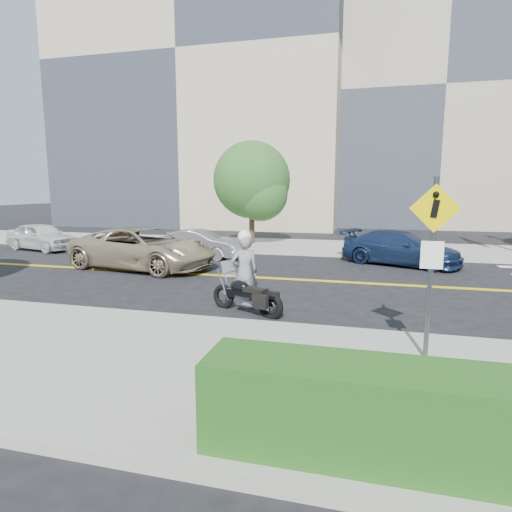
{
  "coord_description": "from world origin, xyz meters",
  "views": [
    {
      "loc": [
        3.17,
        -13.63,
        2.96
      ],
      "look_at": [
        0.36,
        -2.87,
        1.2
      ],
      "focal_mm": 30.0,
      "sensor_mm": 36.0,
      "label": 1
    }
  ],
  "objects_px": {
    "motorcyclist": "(245,270)",
    "parked_car_silver": "(199,244)",
    "pedestrian_sign": "(432,251)",
    "parked_car_white": "(42,236)",
    "motorcycle": "(247,288)",
    "suv": "(143,248)",
    "parked_car_blue": "(401,248)"
  },
  "relations": [
    {
      "from": "parked_car_white",
      "to": "parked_car_silver",
      "type": "xyz_separation_m",
      "value": [
        8.29,
        -0.31,
        -0.05
      ]
    },
    {
      "from": "suv",
      "to": "parked_car_blue",
      "type": "relative_size",
      "value": 1.22
    },
    {
      "from": "motorcyclist",
      "to": "parked_car_silver",
      "type": "height_order",
      "value": "motorcyclist"
    },
    {
      "from": "motorcyclist",
      "to": "suv",
      "type": "bearing_deg",
      "value": -64.42
    },
    {
      "from": "parked_car_silver",
      "to": "parked_car_white",
      "type": "bearing_deg",
      "value": 90.23
    },
    {
      "from": "suv",
      "to": "pedestrian_sign",
      "type": "bearing_deg",
      "value": -117.17
    },
    {
      "from": "parked_car_silver",
      "to": "parked_car_blue",
      "type": "xyz_separation_m",
      "value": [
        8.26,
        0.42,
        0.05
      ]
    },
    {
      "from": "pedestrian_sign",
      "to": "parked_car_silver",
      "type": "height_order",
      "value": "pedestrian_sign"
    },
    {
      "from": "motorcycle",
      "to": "parked_car_silver",
      "type": "height_order",
      "value": "motorcycle"
    },
    {
      "from": "parked_car_white",
      "to": "pedestrian_sign",
      "type": "bearing_deg",
      "value": -107.14
    },
    {
      "from": "suv",
      "to": "parked_car_white",
      "type": "height_order",
      "value": "suv"
    },
    {
      "from": "motorcyclist",
      "to": "pedestrian_sign",
      "type": "bearing_deg",
      "value": 121.03
    },
    {
      "from": "motorcycle",
      "to": "suv",
      "type": "bearing_deg",
      "value": 161.81
    },
    {
      "from": "parked_car_white",
      "to": "suv",
      "type": "bearing_deg",
      "value": -99.19
    },
    {
      "from": "motorcycle",
      "to": "parked_car_silver",
      "type": "distance_m",
      "value": 8.52
    },
    {
      "from": "motorcycle",
      "to": "suv",
      "type": "distance_m",
      "value": 7.0
    },
    {
      "from": "pedestrian_sign",
      "to": "parked_car_white",
      "type": "relative_size",
      "value": 0.77
    },
    {
      "from": "motorcyclist",
      "to": "parked_car_white",
      "type": "xyz_separation_m",
      "value": [
        -12.36,
        7.35,
        -0.32
      ]
    },
    {
      "from": "pedestrian_sign",
      "to": "motorcycle",
      "type": "xyz_separation_m",
      "value": [
        -3.76,
        2.27,
        -1.35
      ]
    },
    {
      "from": "suv",
      "to": "parked_car_white",
      "type": "relative_size",
      "value": 1.43
    },
    {
      "from": "pedestrian_sign",
      "to": "motorcycle",
      "type": "bearing_deg",
      "value": 148.89
    },
    {
      "from": "pedestrian_sign",
      "to": "motorcyclist",
      "type": "distance_m",
      "value": 4.81
    },
    {
      "from": "parked_car_silver",
      "to": "motorcyclist",
      "type": "bearing_deg",
      "value": -147.62
    },
    {
      "from": "pedestrian_sign",
      "to": "suv",
      "type": "bearing_deg",
      "value": 143.0
    },
    {
      "from": "motorcycle",
      "to": "parked_car_blue",
      "type": "bearing_deg",
      "value": 85.17
    },
    {
      "from": "motorcyclist",
      "to": "parked_car_white",
      "type": "relative_size",
      "value": 0.51
    },
    {
      "from": "suv",
      "to": "parked_car_silver",
      "type": "xyz_separation_m",
      "value": [
        1.08,
        2.84,
        -0.16
      ]
    },
    {
      "from": "motorcycle",
      "to": "suv",
      "type": "xyz_separation_m",
      "value": [
        -5.3,
        4.56,
        0.16
      ]
    },
    {
      "from": "parked_car_white",
      "to": "motorcycle",
      "type": "bearing_deg",
      "value": -107.25
    },
    {
      "from": "motorcyclist",
      "to": "motorcycle",
      "type": "bearing_deg",
      "value": 88.12
    },
    {
      "from": "motorcycle",
      "to": "parked_car_white",
      "type": "relative_size",
      "value": 0.52
    },
    {
      "from": "parked_car_silver",
      "to": "pedestrian_sign",
      "type": "bearing_deg",
      "value": -138.09
    }
  ]
}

